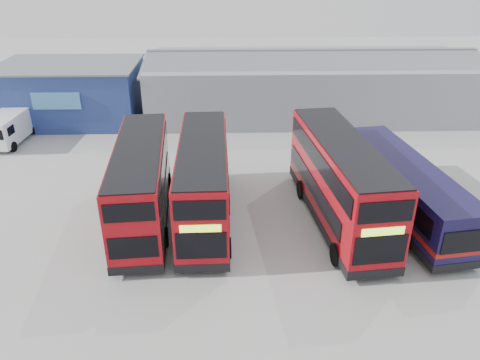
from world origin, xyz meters
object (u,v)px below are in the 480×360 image
double_decker_centre (204,183)px  double_decker_left (142,185)px  maintenance_shed (310,84)px  office_block (72,92)px  single_decker_blue (403,189)px  double_decker_right (340,183)px  panel_van (9,127)px

double_decker_centre → double_decker_left: bearing=-179.3°
double_decker_left → maintenance_shed: bearing=-127.3°
office_block → single_decker_blue: office_block is taller
maintenance_shed → single_decker_blue: maintenance_shed is taller
office_block → maintenance_shed: (22.00, 2.01, 0.02)m
double_decker_right → panel_van: double_decker_right is taller
office_block → double_decker_centre: size_ratio=1.09×
maintenance_shed → double_decker_centre: bearing=-115.0°
maintenance_shed → double_decker_left: bearing=-122.6°
office_block → panel_van: bearing=-123.0°
maintenance_shed → double_decker_right: (-1.61, -20.37, -0.12)m
office_block → double_decker_right: size_ratio=1.02×
maintenance_shed → double_decker_right: maintenance_shed is taller
office_block → maintenance_shed: bearing=5.2°
office_block → double_decker_centre: (12.69, -17.93, -0.21)m
maintenance_shed → single_decker_blue: bearing=-83.1°
double_decker_left → single_decker_blue: (15.21, 0.39, -0.69)m
office_block → double_decker_right: (20.39, -18.36, -0.09)m
double_decker_right → maintenance_shed: bearing=79.3°
double_decker_right → single_decker_blue: size_ratio=0.96×
maintenance_shed → office_block: bearing=-174.8°
double_decker_left → panel_van: bearing=-49.0°
panel_van → maintenance_shed: bearing=20.4°
double_decker_right → single_decker_blue: double_decker_right is taller
single_decker_blue → office_block: bearing=-43.9°
double_decker_left → single_decker_blue: 15.23m
maintenance_shed → single_decker_blue: size_ratio=2.44×
maintenance_shed → panel_van: bearing=-163.5°
double_decker_left → double_decker_right: (11.21, -0.32, 0.15)m
office_block → maintenance_shed: 22.09m
maintenance_shed → double_decker_centre: size_ratio=2.70×
maintenance_shed → double_decker_centre: 22.01m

